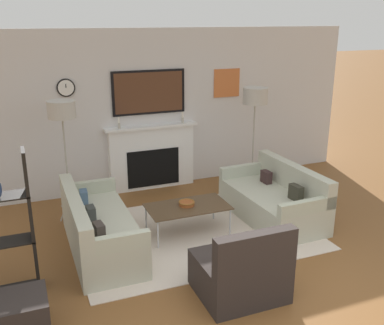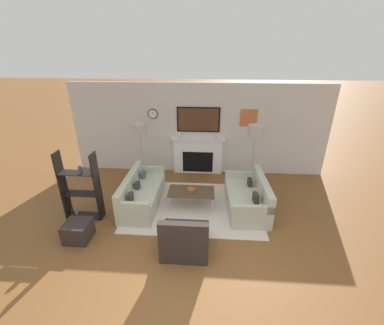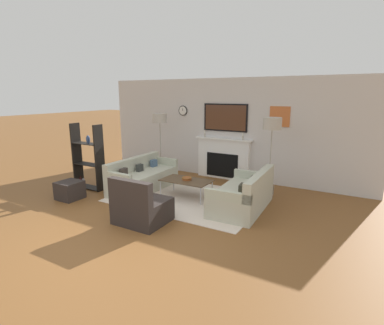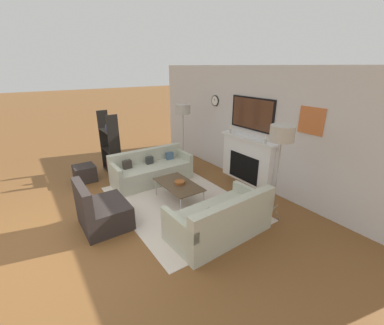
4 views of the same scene
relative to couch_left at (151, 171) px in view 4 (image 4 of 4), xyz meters
The scene contains 12 objects.
ground_plane 2.71m from the couch_left, 61.27° to the right, with size 60.00×60.00×0.00m, color brown.
fireplace_wall 2.56m from the couch_left, 56.98° to the left, with size 7.57×0.28×2.70m.
area_rug 1.33m from the couch_left, ahead, with size 3.21×2.32×0.01m.
couch_left is the anchor object (origin of this frame).
couch_right 2.60m from the couch_left, ahead, with size 0.94×1.74×0.79m.
armchair 1.98m from the couch_left, 51.76° to the right, with size 0.88×0.78×0.87m.
coffee_table 1.23m from the couch_left, ahead, with size 1.11×0.62×0.41m.
decorative_bowl 1.24m from the couch_left, ahead, with size 0.22×0.22×0.06m.
floor_lamp_left 1.73m from the couch_left, 101.47° to the left, with size 0.39×0.39×1.78m.
floor_lamp_right 3.29m from the couch_left, 20.83° to the left, with size 0.40×0.40×1.79m.
shelf_unit 1.40m from the couch_left, 153.16° to the right, with size 0.83×0.28×1.60m.
ottoman 1.66m from the couch_left, 125.70° to the right, with size 0.49×0.49×0.40m.
Camera 4 is at (4.05, -0.08, 2.69)m, focal length 24.00 mm.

